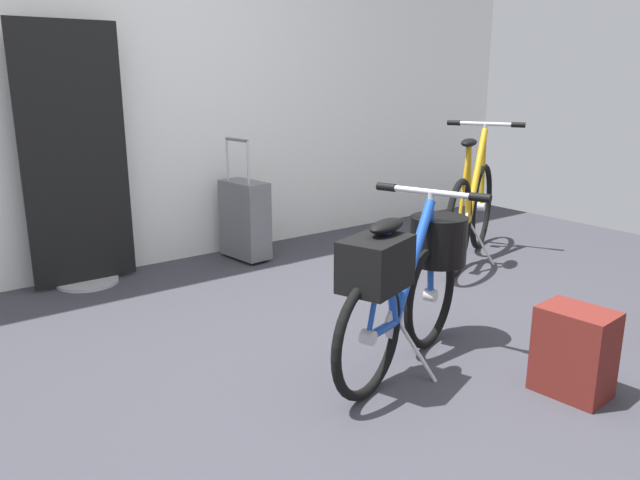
{
  "coord_description": "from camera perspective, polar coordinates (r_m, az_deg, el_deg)",
  "views": [
    {
      "loc": [
        -1.39,
        -1.72,
        1.23
      ],
      "look_at": [
        0.15,
        0.31,
        0.55
      ],
      "focal_mm": 34.71,
      "sensor_mm": 36.0,
      "label": 1
    }
  ],
  "objects": [
    {
      "name": "rolling_suitcase",
      "position": [
        4.24,
        -6.93,
        1.95
      ],
      "size": [
        0.22,
        0.38,
        0.83
      ],
      "color": "slate",
      "rests_on": "ground_plane"
    },
    {
      "name": "folding_bike_foreground",
      "position": [
        2.65,
        8.15,
        -3.3
      ],
      "size": [
        1.03,
        0.55,
        0.76
      ],
      "color": "black",
      "rests_on": "ground_plane"
    },
    {
      "name": "display_bike_left",
      "position": [
        4.28,
        13.75,
        2.69
      ],
      "size": [
        1.19,
        0.7,
        0.93
      ],
      "color": "black",
      "rests_on": "ground_plane"
    },
    {
      "name": "ground_plane",
      "position": [
        2.53,
        1.57,
        -14.11
      ],
      "size": [
        7.03,
        7.03,
        0.0
      ],
      "primitive_type": "plane",
      "color": "#38383F"
    },
    {
      "name": "handbag_on_floor",
      "position": [
        2.67,
        22.44,
        -9.51
      ],
      "size": [
        0.25,
        0.29,
        0.35
      ],
      "color": "maroon",
      "rests_on": "ground_plane"
    },
    {
      "name": "floor_banner_stand",
      "position": [
        3.88,
        -21.51,
        5.78
      ],
      "size": [
        0.6,
        0.36,
        1.53
      ],
      "color": "#B7B7BC",
      "rests_on": "ground_plane"
    },
    {
      "name": "back_wall",
      "position": [
        4.15,
        -18.41,
        18.42
      ],
      "size": [
        7.03,
        0.1,
        3.06
      ],
      "primitive_type": "cube",
      "color": "white",
      "rests_on": "ground_plane"
    }
  ]
}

